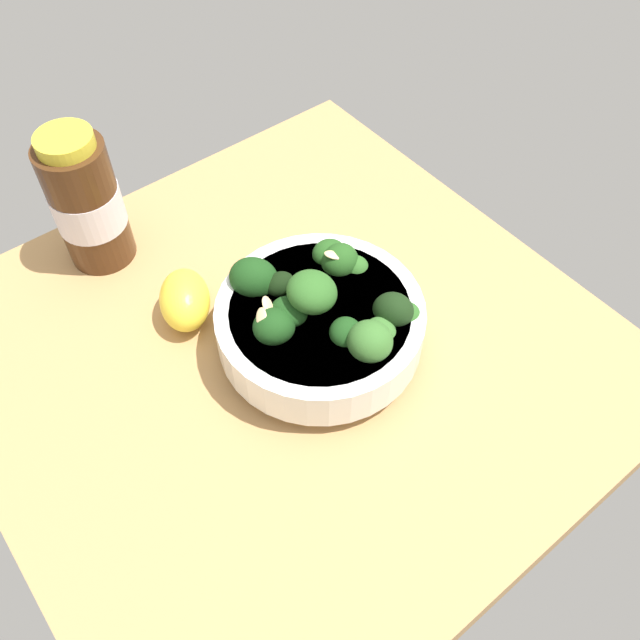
% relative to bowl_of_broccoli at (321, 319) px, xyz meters
% --- Properties ---
extents(ground_plane, '(0.56, 0.56, 0.04)m').
position_rel_bowl_of_broccoli_xyz_m(ground_plane, '(-0.03, 0.02, -0.06)').
color(ground_plane, tan).
extents(bowl_of_broccoli, '(0.19, 0.19, 0.10)m').
position_rel_bowl_of_broccoli_xyz_m(bowl_of_broccoli, '(0.00, 0.00, 0.00)').
color(bowl_of_broccoli, white).
rests_on(bowl_of_broccoli, ground_plane).
extents(lemon_wedge, '(0.07, 0.08, 0.05)m').
position_rel_bowl_of_broccoli_xyz_m(lemon_wedge, '(-0.08, 0.11, -0.02)').
color(lemon_wedge, yellow).
rests_on(lemon_wedge, ground_plane).
extents(bottle_tall, '(0.07, 0.07, 0.15)m').
position_rel_bowl_of_broccoli_xyz_m(bottle_tall, '(-0.10, 0.24, 0.03)').
color(bottle_tall, '#472814').
rests_on(bottle_tall, ground_plane).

